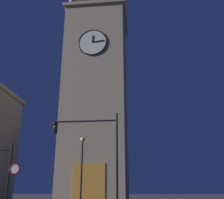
{
  "coord_description": "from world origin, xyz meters",
  "views": [
    {
      "loc": [
        -7.88,
        27.54,
        1.41
      ],
      "look_at": [
        -4.68,
        -2.05,
        11.76
      ],
      "focal_mm": 42.2,
      "sensor_mm": 36.0,
      "label": 1
    }
  ],
  "objects_px": {
    "traffic_signal_mid": "(97,145)",
    "street_lamp": "(82,158)",
    "no_horn_sign": "(14,173)",
    "clocktower": "(97,98)"
  },
  "relations": [
    {
      "from": "traffic_signal_mid",
      "to": "street_lamp",
      "type": "distance_m",
      "value": 4.92
    },
    {
      "from": "no_horn_sign",
      "to": "clocktower",
      "type": "bearing_deg",
      "value": -108.41
    },
    {
      "from": "clocktower",
      "to": "street_lamp",
      "type": "height_order",
      "value": "clocktower"
    },
    {
      "from": "clocktower",
      "to": "no_horn_sign",
      "type": "height_order",
      "value": "clocktower"
    },
    {
      "from": "street_lamp",
      "to": "no_horn_sign",
      "type": "height_order",
      "value": "street_lamp"
    },
    {
      "from": "no_horn_sign",
      "to": "street_lamp",
      "type": "bearing_deg",
      "value": -132.14
    },
    {
      "from": "clocktower",
      "to": "street_lamp",
      "type": "bearing_deg",
      "value": 90.54
    },
    {
      "from": "clocktower",
      "to": "traffic_signal_mid",
      "type": "distance_m",
      "value": 14.05
    },
    {
      "from": "street_lamp",
      "to": "no_horn_sign",
      "type": "distance_m",
      "value": 5.93
    },
    {
      "from": "traffic_signal_mid",
      "to": "street_lamp",
      "type": "relative_size",
      "value": 1.13
    }
  ]
}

